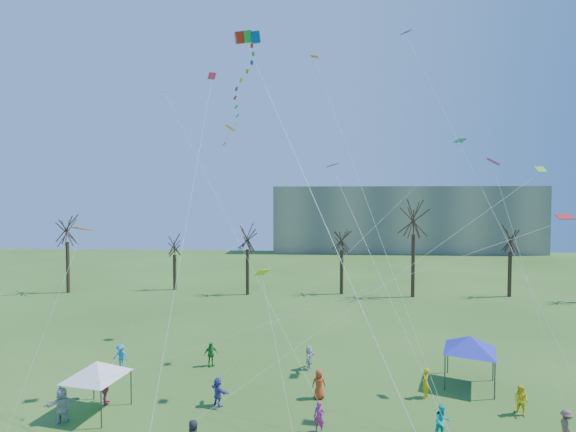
# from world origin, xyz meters

# --- Properties ---
(distant_building) EXTENTS (60.00, 14.00, 15.00)m
(distant_building) POSITION_xyz_m (22.00, 82.00, 7.50)
(distant_building) COLOR gray
(distant_building) RESTS_ON ground
(bare_tree_row) EXTENTS (69.71, 8.15, 12.01)m
(bare_tree_row) POSITION_xyz_m (3.56, 35.54, 7.09)
(bare_tree_row) COLOR black
(bare_tree_row) RESTS_ON ground
(big_box_kite) EXTENTS (4.96, 6.58, 23.72)m
(big_box_kite) POSITION_xyz_m (-3.45, 8.67, 17.66)
(big_box_kite) COLOR red
(big_box_kite) RESTS_ON ground
(canopy_tent_white) EXTENTS (3.80, 3.80, 2.90)m
(canopy_tent_white) POSITION_xyz_m (-11.42, 7.07, 2.45)
(canopy_tent_white) COLOR #3F3F44
(canopy_tent_white) RESTS_ON ground
(canopy_tent_blue) EXTENTS (3.92, 3.92, 3.17)m
(canopy_tent_blue) POSITION_xyz_m (10.45, 11.65, 2.69)
(canopy_tent_blue) COLOR #3F3F44
(canopy_tent_blue) RESTS_ON ground
(festival_crowd) EXTENTS (26.77, 14.76, 1.86)m
(festival_crowd) POSITION_xyz_m (-1.17, 6.35, 0.86)
(festival_crowd) COLOR red
(festival_crowd) RESTS_ON ground
(small_kites_aloft) EXTENTS (27.09, 19.09, 33.90)m
(small_kites_aloft) POSITION_xyz_m (1.84, 10.61, 14.17)
(small_kites_aloft) COLOR #EA570C
(small_kites_aloft) RESTS_ON ground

